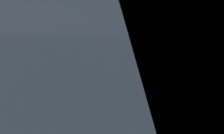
% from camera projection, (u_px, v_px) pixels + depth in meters
% --- Properties ---
extents(parking_meter, '(0.19, 0.20, 1.39)m').
position_uv_depth(parking_meter, '(144.00, 76.00, 2.81)').
color(parking_meter, slate).
rests_on(parking_meter, sidewalk_curb).
extents(pedestrian_at_meter, '(0.66, 0.42, 1.76)m').
position_uv_depth(pedestrian_at_meter, '(96.00, 74.00, 3.05)').
color(pedestrian_at_meter, brown).
rests_on(pedestrian_at_meter, sidewalk_curb).
extents(background_railing, '(24.06, 0.06, 1.10)m').
position_uv_depth(background_railing, '(201.00, 70.00, 4.98)').
color(background_railing, gray).
rests_on(background_railing, sidewalk_curb).
extents(backdrop_wall, '(32.00, 0.50, 2.65)m').
position_uv_depth(backdrop_wall, '(217.00, 41.00, 7.48)').
color(backdrop_wall, gray).
rests_on(backdrop_wall, ground).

